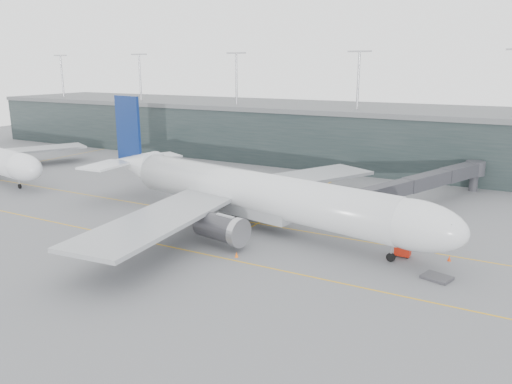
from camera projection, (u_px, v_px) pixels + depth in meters
The scene contains 17 objects.
ground at pixel (244, 213), 89.80m from camera, with size 320.00×320.00×0.00m, color #515156.
taxiline_a at pixel (232, 219), 86.40m from camera, with size 160.00×0.25×0.02m, color gold.
taxiline_b at pixel (175, 248), 72.80m from camera, with size 160.00×0.25×0.02m, color gold.
taxiline_lead_main at pixel (312, 193), 104.48m from camera, with size 0.25×60.00×0.02m, color gold.
taxiline_lead_adj at pixel (51, 159), 141.71m from camera, with size 0.25×60.00×0.02m, color gold.
terminal at pixel (349, 134), 137.23m from camera, with size 240.00×36.00×29.00m.
main_aircraft at pixel (252, 193), 81.61m from camera, with size 71.28×66.08×20.07m.
jet_bridge at pixel (421, 178), 95.88m from camera, with size 18.01×43.53×6.40m.
gse_cart at pixel (403, 251), 69.36m from camera, with size 2.16×1.41×1.44m.
baggage_dolly at pixel (437, 277), 62.18m from camera, with size 3.36×2.69×0.34m, color #353539.
uld_a at pixel (242, 192), 100.34m from camera, with size 2.72×2.45×2.04m.
uld_b at pixel (260, 192), 100.54m from camera, with size 2.62×2.31×2.02m.
uld_c at pixel (274, 195), 98.75m from camera, with size 2.56×2.26×1.98m.
cone_nose at pixel (449, 258), 67.81m from camera, with size 0.50×0.50×0.79m, color #E63C0C.
cone_wing_stbd at pixel (237, 255), 69.17m from camera, with size 0.49×0.49×0.79m, color #F2600D.
cone_wing_port at pixel (312, 203), 95.17m from camera, with size 0.47×0.47×0.75m, color #F4500D.
cone_tail at pixel (160, 222), 83.50m from camera, with size 0.50×0.50×0.80m, color orange.
Camera 1 is at (43.28, -74.45, 25.85)m, focal length 35.00 mm.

